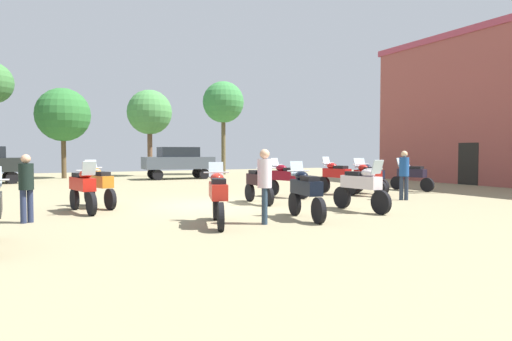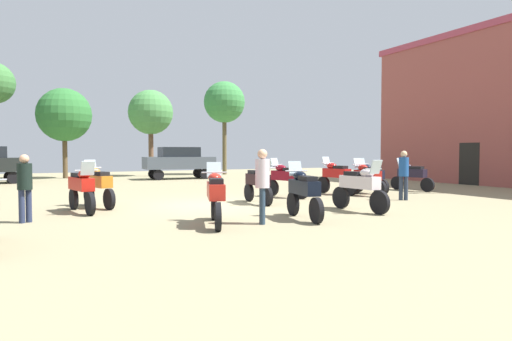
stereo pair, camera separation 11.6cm
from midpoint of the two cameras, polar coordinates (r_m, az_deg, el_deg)
ground_plane at (r=14.55m, az=-5.61°, el=-4.44°), size 44.00×52.00×0.02m
motorcycle_1 at (r=19.27m, az=14.13°, el=-0.67°), size 0.62×2.19×1.44m
motorcycle_3 at (r=13.62m, az=-21.38°, el=-1.97°), size 0.71×2.23×1.47m
motorcycle_4 at (r=20.92m, az=18.93°, el=-0.50°), size 0.73×2.06×1.44m
motorcycle_5 at (r=16.94m, az=3.68°, el=-0.97°), size 0.83×2.10×1.48m
motorcycle_6 at (r=14.71m, az=-19.52°, el=-1.64°), size 0.79×2.12×1.47m
motorcycle_7 at (r=14.87m, az=0.15°, el=-1.49°), size 0.62×2.10×1.45m
motorcycle_9 at (r=10.61m, az=-5.17°, el=-3.02°), size 0.88×2.20×1.47m
motorcycle_10 at (r=18.45m, az=9.96°, el=-0.67°), size 0.62×2.22×1.51m
motorcycle_11 at (r=18.17m, az=13.74°, el=-0.83°), size 0.62×2.16×1.46m
motorcycle_12 at (r=11.53m, az=6.01°, el=-2.60°), size 0.67×2.12×1.47m
motorcycle_13 at (r=13.29m, az=12.98°, el=-1.92°), size 0.62×2.24×1.50m
car_1 at (r=28.57m, az=-9.95°, el=1.28°), size 4.35×1.93×2.00m
person_1 at (r=16.74m, az=18.09°, el=-0.10°), size 0.48×0.48×1.75m
person_2 at (r=12.20m, az=-27.38°, el=-1.43°), size 0.46×0.46×1.66m
person_3 at (r=10.68m, az=0.79°, el=-1.23°), size 0.46×0.46×1.79m
tree_1 at (r=31.41m, az=-23.39°, el=6.48°), size 3.40×3.40×5.77m
tree_3 at (r=34.02m, az=-4.27°, el=8.57°), size 3.08×3.08×6.96m
tree_4 at (r=32.43m, az=-13.46°, el=7.15°), size 3.10×3.10×6.02m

